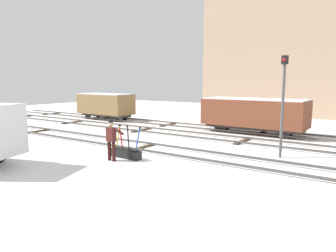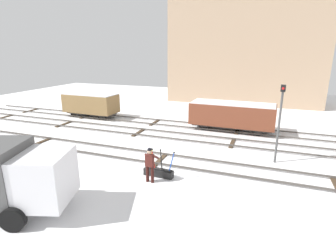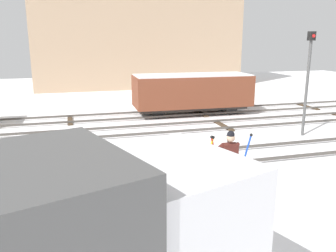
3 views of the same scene
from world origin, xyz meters
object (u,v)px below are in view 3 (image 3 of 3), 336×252
Objects in this scene: rail_worker at (229,158)px; freight_car_back_track at (192,91)px; signal_post at (308,74)px; switch_lever_frame at (223,175)px.

freight_car_back_track is at bearing 78.09° from rail_worker.
rail_worker is at bearing -102.40° from freight_car_back_track.
rail_worker is 7.42m from signal_post.
signal_post is at bearing 37.19° from switch_lever_frame.
signal_post is (5.63, 4.53, 1.64)m from rail_worker.
rail_worker is 10.34m from freight_car_back_track.
switch_lever_frame is 0.94× the size of rail_worker.
freight_car_back_track is at bearing 119.65° from signal_post.
freight_car_back_track reaches higher than switch_lever_frame.
signal_post is 6.46m from freight_car_back_track.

